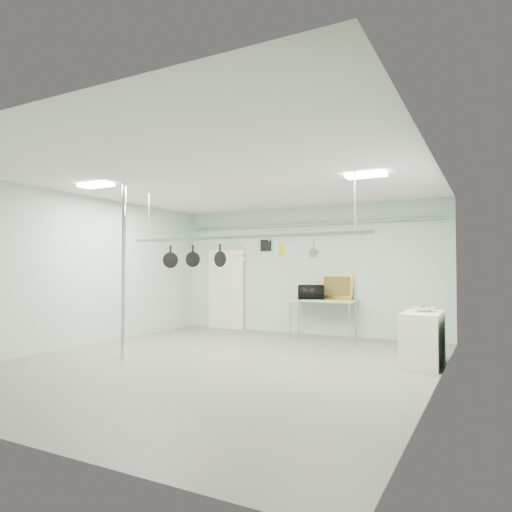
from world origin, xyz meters
The scene contains 25 objects.
floor centered at (0.00, 0.00, 0.00)m, with size 8.00×8.00×0.00m, color gray.
ceiling centered at (0.00, 0.00, 3.19)m, with size 7.00×8.00×0.02m, color silver.
back_wall centered at (0.00, 3.99, 1.60)m, with size 7.00×0.02×3.20m, color #AACCBD.
right_wall centered at (3.49, 0.00, 1.60)m, with size 0.02×8.00×3.20m, color #AACCBD.
door centered at (-2.30, 3.94, 1.05)m, with size 1.10×0.10×2.20m, color silver.
wall_vent centered at (-1.10, 3.97, 2.25)m, with size 0.30×0.04×0.30m, color black.
conduit_pipe centered at (0.00, 3.90, 2.75)m, with size 0.07×0.07×6.60m, color gray.
chrome_pole centered at (-1.70, -0.60, 1.60)m, with size 0.08×0.08×3.20m, color silver.
prep_table centered at (0.60, 3.60, 0.83)m, with size 1.60×0.70×0.91m.
side_cabinet centered at (3.15, 1.40, 0.45)m, with size 0.60×1.20×0.90m, color white.
pot_rack centered at (0.20, 0.30, 2.23)m, with size 4.80×0.06×1.00m.
light_panel_left centered at (-2.20, -0.80, 3.16)m, with size 0.65×0.30×0.05m, color white.
light_panel_right centered at (2.40, 0.60, 3.16)m, with size 0.65×0.30×0.05m, color white.
microwave centered at (0.35, 3.49, 1.07)m, with size 0.61×0.42×0.34m, color black.
coffee_canister centered at (0.57, 3.47, 0.99)m, with size 0.14×0.14×0.18m, color silver.
painting_large centered at (0.86, 3.90, 1.20)m, with size 0.78×0.05×0.58m, color gold.
painting_small centered at (1.10, 3.90, 1.03)m, with size 0.30×0.04×0.25m, color #312011.
fruit_bowl centered at (3.15, 1.49, 0.95)m, with size 0.38×0.38×0.09m, color silver.
skillet_left centered at (-1.35, 0.30, 1.87)m, with size 0.31×0.06×0.43m, color black, non-canonical shape.
skillet_mid centered at (-0.82, 0.30, 1.88)m, with size 0.29×0.06×0.41m, color black, non-canonical shape.
skillet_right centered at (-0.21, 0.30, 1.88)m, with size 0.29×0.06×0.41m, color black, non-canonical shape.
whisk centered at (0.25, 0.30, 1.90)m, with size 0.18×0.18×0.36m, color silver, non-canonical shape.
grater centered at (1.02, 0.30, 1.96)m, with size 0.10×0.02×0.24m, color gold, non-canonical shape.
saucepan centered at (1.61, 0.30, 1.94)m, with size 0.15×0.10×0.28m, color silver, non-canonical shape.
fruit_cluster centered at (3.15, 1.49, 0.99)m, with size 0.24×0.24×0.09m, color maroon, non-canonical shape.
Camera 1 is at (4.24, -6.78, 1.63)m, focal length 32.00 mm.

